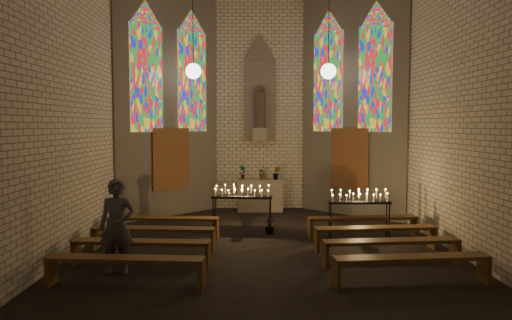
# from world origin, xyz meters

# --- Properties ---
(floor) EXTENTS (12.00, 12.00, 0.00)m
(floor) POSITION_xyz_m (0.00, 0.00, 0.00)
(floor) COLOR black
(floor) RESTS_ON ground
(room) EXTENTS (8.22, 12.43, 7.00)m
(room) POSITION_xyz_m (-0.00, 3.37, 3.72)
(room) COLOR #F1E4CA
(room) RESTS_ON ground
(altar) EXTENTS (1.40, 0.60, 1.00)m
(altar) POSITION_xyz_m (0.00, 5.45, 0.50)
(altar) COLOR #B2A991
(altar) RESTS_ON ground
(flower_vase_left) EXTENTS (0.27, 0.22, 0.43)m
(flower_vase_left) POSITION_xyz_m (-0.55, 5.53, 1.22)
(flower_vase_left) COLOR #4C723F
(flower_vase_left) RESTS_ON altar
(flower_vase_center) EXTENTS (0.44, 0.41, 0.40)m
(flower_vase_center) POSITION_xyz_m (0.09, 5.42, 1.20)
(flower_vase_center) COLOR #4C723F
(flower_vase_center) RESTS_ON altar
(flower_vase_right) EXTENTS (0.27, 0.25, 0.41)m
(flower_vase_right) POSITION_xyz_m (0.50, 5.36, 1.21)
(flower_vase_right) COLOR #4C723F
(flower_vase_right) RESTS_ON altar
(aisle_flower_pot) EXTENTS (0.26, 0.26, 0.40)m
(aisle_flower_pot) POSITION_xyz_m (0.17, 2.18, 0.20)
(aisle_flower_pot) COLOR #4C723F
(aisle_flower_pot) RESTS_ON ground
(votive_stand_left) EXTENTS (1.55, 0.52, 1.12)m
(votive_stand_left) POSITION_xyz_m (-0.51, 2.44, 0.96)
(votive_stand_left) COLOR black
(votive_stand_left) RESTS_ON ground
(votive_stand_right) EXTENTS (1.48, 0.38, 1.08)m
(votive_stand_right) POSITION_xyz_m (2.30, 1.75, 0.93)
(votive_stand_right) COLOR black
(votive_stand_right) RESTS_ON ground
(pew_left_0) EXTENTS (2.65, 0.60, 0.51)m
(pew_left_0) POSITION_xyz_m (-2.38, 1.72, 0.41)
(pew_left_0) COLOR brown
(pew_left_0) RESTS_ON ground
(pew_right_0) EXTENTS (2.65, 0.60, 0.51)m
(pew_right_0) POSITION_xyz_m (2.38, 1.72, 0.41)
(pew_right_0) COLOR brown
(pew_right_0) RESTS_ON ground
(pew_left_1) EXTENTS (2.65, 0.60, 0.51)m
(pew_left_1) POSITION_xyz_m (-2.38, 0.52, 0.41)
(pew_left_1) COLOR brown
(pew_left_1) RESTS_ON ground
(pew_right_1) EXTENTS (2.65, 0.60, 0.51)m
(pew_right_1) POSITION_xyz_m (2.38, 0.52, 0.41)
(pew_right_1) COLOR brown
(pew_right_1) RESTS_ON ground
(pew_left_2) EXTENTS (2.65, 0.60, 0.51)m
(pew_left_2) POSITION_xyz_m (-2.38, -0.68, 0.41)
(pew_left_2) COLOR brown
(pew_left_2) RESTS_ON ground
(pew_right_2) EXTENTS (2.65, 0.60, 0.51)m
(pew_right_2) POSITION_xyz_m (2.38, -0.68, 0.41)
(pew_right_2) COLOR brown
(pew_right_2) RESTS_ON ground
(pew_left_3) EXTENTS (2.65, 0.60, 0.51)m
(pew_left_3) POSITION_xyz_m (-2.38, -1.88, 0.41)
(pew_left_3) COLOR brown
(pew_left_3) RESTS_ON ground
(pew_right_3) EXTENTS (2.65, 0.60, 0.51)m
(pew_right_3) POSITION_xyz_m (2.38, -1.88, 0.41)
(pew_right_3) COLOR brown
(pew_right_3) RESTS_ON ground
(visitor) EXTENTS (0.65, 0.45, 1.73)m
(visitor) POSITION_xyz_m (-2.72, -1.12, 0.86)
(visitor) COLOR #51505B
(visitor) RESTS_ON ground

